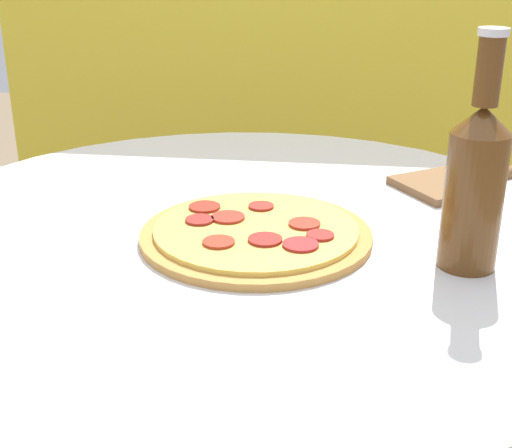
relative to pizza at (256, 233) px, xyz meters
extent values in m
cylinder|color=silver|center=(-0.02, 0.03, -0.02)|extent=(0.94, 0.94, 0.02)
cube|color=gold|center=(-0.02, 0.85, -0.01)|extent=(1.38, 0.04, 1.43)
cylinder|color=#B77F3D|center=(0.00, 0.00, 0.00)|extent=(0.29, 0.29, 0.01)
cylinder|color=#E0BC4C|center=(0.00, 0.00, 0.01)|extent=(0.25, 0.25, 0.01)
cylinder|color=maroon|center=(-0.04, -0.05, 0.01)|extent=(0.04, 0.04, 0.00)
cylinder|color=maroon|center=(0.06, 0.01, 0.01)|extent=(0.04, 0.04, 0.00)
cylinder|color=maroon|center=(0.02, -0.04, 0.01)|extent=(0.04, 0.04, 0.00)
cylinder|color=maroon|center=(0.06, -0.05, 0.01)|extent=(0.04, 0.04, 0.00)
cylinder|color=maroon|center=(-0.04, 0.02, 0.01)|extent=(0.04, 0.04, 0.00)
cylinder|color=maroon|center=(0.00, 0.07, 0.01)|extent=(0.03, 0.03, 0.00)
cylinder|color=maroon|center=(-0.07, 0.01, 0.01)|extent=(0.04, 0.04, 0.00)
cylinder|color=maroon|center=(0.08, -0.02, 0.01)|extent=(0.03, 0.03, 0.00)
cylinder|color=maroon|center=(-0.08, 0.06, 0.01)|extent=(0.04, 0.04, 0.00)
cylinder|color=#563314|center=(0.25, -0.04, 0.07)|extent=(0.07, 0.07, 0.15)
cone|color=#563314|center=(0.25, -0.04, 0.16)|extent=(0.07, 0.07, 0.03)
cylinder|color=#563314|center=(0.25, -0.04, 0.21)|extent=(0.03, 0.03, 0.07)
cylinder|color=silver|center=(0.25, -0.04, 0.25)|extent=(0.03, 0.03, 0.01)
cube|color=brown|center=(0.25, 0.22, 0.00)|extent=(0.16, 0.16, 0.01)
cylinder|color=brown|center=(0.35, 0.29, 0.00)|extent=(0.12, 0.09, 0.02)
camera|label=1|loc=(0.11, -0.80, 0.34)|focal=50.00mm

